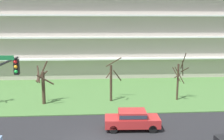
% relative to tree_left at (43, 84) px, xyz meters
% --- Properties ---
extents(grass_lawn_strip, '(80.00, 16.00, 0.08)m').
position_rel_tree_left_xyz_m(grass_lawn_strip, '(5.01, 4.36, -2.19)').
color(grass_lawn_strip, '#477238').
rests_on(grass_lawn_strip, ground).
extents(apartment_building, '(46.36, 12.61, 16.23)m').
position_rel_tree_left_xyz_m(apartment_building, '(5.01, 18.19, 5.88)').
color(apartment_building, '#B2A899').
rests_on(apartment_building, ground).
extents(tree_left, '(2.11, 2.15, 4.62)m').
position_rel_tree_left_xyz_m(tree_left, '(0.00, 0.00, 0.00)').
color(tree_left, '#423023').
rests_on(tree_left, ground).
extents(tree_center, '(1.82, 2.41, 4.87)m').
position_rel_tree_left_xyz_m(tree_center, '(7.30, 0.61, 0.11)').
color(tree_center, '#423023').
rests_on(tree_center, ground).
extents(tree_right, '(1.69, 1.67, 5.40)m').
position_rel_tree_left_xyz_m(tree_right, '(14.74, 0.46, 0.31)').
color(tree_right, '#423023').
rests_on(tree_right, ground).
extents(sedan_red_center_right, '(4.47, 1.99, 1.57)m').
position_rel_tree_left_xyz_m(sedan_red_center_right, '(8.43, -7.14, -1.36)').
color(sedan_red_center_right, '#B22828').
rests_on(sedan_red_center_right, ground).
extents(traffic_signal_mast, '(0.90, 4.79, 6.90)m').
position_rel_tree_left_xyz_m(traffic_signal_mast, '(0.97, -14.73, 2.42)').
color(traffic_signal_mast, black).
rests_on(traffic_signal_mast, ground).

